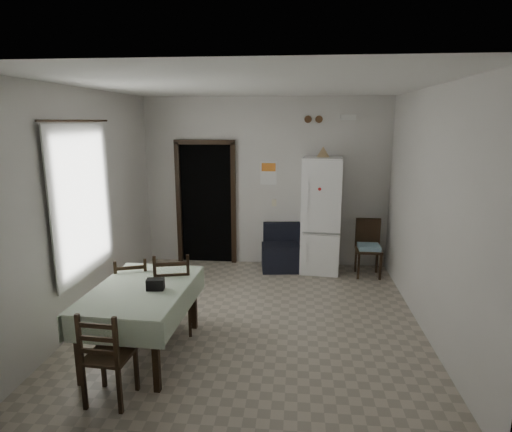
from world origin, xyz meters
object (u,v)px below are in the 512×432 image
Objects in this scene: corner_chair at (369,249)px; dining_chair_near_head at (109,354)px; dining_table at (143,320)px; dining_chair_far_left at (133,292)px; fridge at (321,215)px; dining_chair_far_right at (173,291)px; navy_seat at (281,247)px.

corner_chair is 1.02× the size of dining_chair_near_head.
dining_chair_far_left reaches higher than dining_table.
fridge reaches higher than corner_chair.
fridge is 1.30× the size of dining_table.
fridge is at bearing -156.01° from dining_chair_far_left.
fridge is 3.56m from dining_table.
dining_chair_near_head is (-0.20, -1.35, -0.05)m from dining_chair_far_right.
dining_chair_far_right reaches higher than navy_seat.
dining_table is at bearing -87.38° from dining_chair_near_head.
dining_chair_far_left is 0.53m from dining_chair_far_right.
dining_chair_near_head is (-2.06, -3.67, -0.51)m from fridge.
dining_table is 0.81m from dining_chair_near_head.
corner_chair reaches higher than dining_table.
corner_chair is at bearing -166.24° from dining_chair_far_left.
corner_chair reaches higher than dining_chair_far_left.
dining_chair_far_left is (-0.34, 0.59, 0.07)m from dining_table.
fridge is at bearing -115.43° from dining_chair_near_head.
dining_table is at bearing 100.39° from dining_chair_far_left.
corner_chair reaches higher than dining_chair_near_head.
corner_chair is 1.02× the size of dining_chair_far_left.
navy_seat is 0.85× the size of dining_chair_near_head.
corner_chair is (1.44, -0.19, 0.08)m from navy_seat.
dining_chair_far_right reaches higher than dining_chair_far_left.
navy_seat is 0.84× the size of dining_chair_far_left.
dining_table is 1.62× the size of dining_chair_near_head.
dining_chair_far_right is at bearing 73.56° from dining_table.
corner_chair is (0.78, -0.19, -0.50)m from fridge.
dining_chair_near_head is at bearing -113.94° from fridge.
dining_chair_far_right is (0.18, 0.54, 0.12)m from dining_table.
dining_chair_far_left is (-2.38, -2.27, -0.50)m from fridge.
dining_chair_far_left is (-1.73, -2.27, 0.07)m from navy_seat.
dining_chair_near_head is (-2.83, -3.49, -0.01)m from corner_chair.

